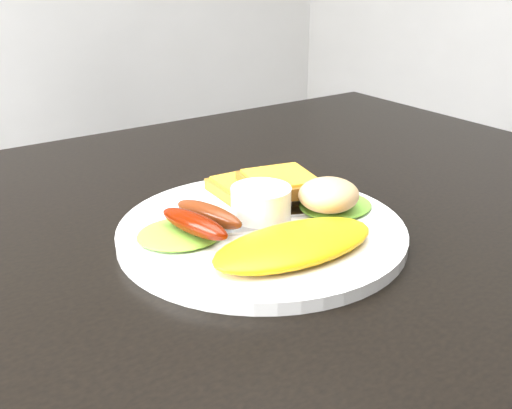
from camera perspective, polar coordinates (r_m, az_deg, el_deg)
name	(u,v)px	position (r m, az deg, el deg)	size (l,w,h in m)	color
dining_table	(195,247)	(0.63, -5.88, -4.06)	(1.20, 0.80, 0.04)	black
person	(238,95)	(1.24, -1.70, 10.41)	(0.54, 0.36, 1.50)	navy
plate	(262,231)	(0.60, 0.54, -2.57)	(0.29, 0.29, 0.01)	white
lettuce_left	(181,234)	(0.58, -7.20, -2.77)	(0.08, 0.08, 0.01)	#509126
lettuce_right	(335,205)	(0.65, 7.56, -0.07)	(0.08, 0.07, 0.01)	#3E921A
omelette	(295,244)	(0.54, 3.69, -3.79)	(0.17, 0.08, 0.02)	yellow
sausage_a	(194,224)	(0.56, -5.90, -1.82)	(0.02, 0.09, 0.02)	#6D0903
sausage_b	(209,214)	(0.58, -4.53, -0.92)	(0.02, 0.08, 0.02)	#5D2E11
ramekin	(261,204)	(0.61, 0.48, 0.04)	(0.06, 0.06, 0.04)	white
toast_a	(251,188)	(0.68, -0.45, 1.54)	(0.08, 0.08, 0.01)	olive
toast_b	(280,183)	(0.66, 2.30, 2.04)	(0.08, 0.08, 0.01)	brown
potato_salad	(329,195)	(0.62, 6.94, 0.91)	(0.06, 0.06, 0.03)	#C6BA89
fork	(228,232)	(0.58, -2.72, -2.65)	(0.15, 0.01, 0.00)	#ADAFB7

